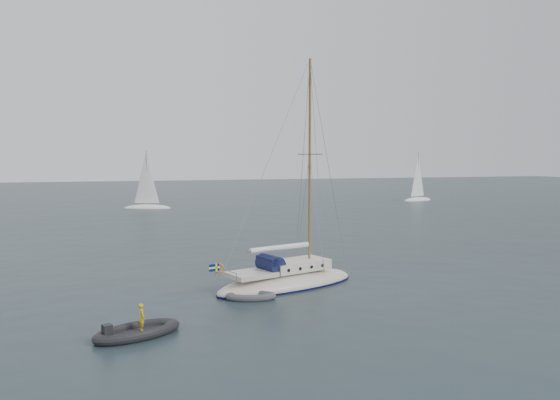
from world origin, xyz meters
name	(u,v)px	position (x,y,z in m)	size (l,w,h in m)	color
ground	(328,297)	(0.00, 0.00, 0.00)	(300.00, 300.00, 0.00)	black
sailboat	(287,269)	(-1.39, 2.69, 1.01)	(9.35, 2.80, 13.31)	beige
dinghy	(251,296)	(-3.99, 0.64, 0.16)	(2.60, 1.18, 0.37)	#4C4C51
rib	(137,331)	(-9.78, -3.57, 0.22)	(3.75, 1.71, 1.33)	black
distant_yacht_c	(146,182)	(-5.98, 53.24, 3.74)	(6.61, 3.52, 8.75)	white
distant_yacht_b	(418,179)	(38.41, 54.65, 3.64)	(6.44, 3.43, 8.53)	white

